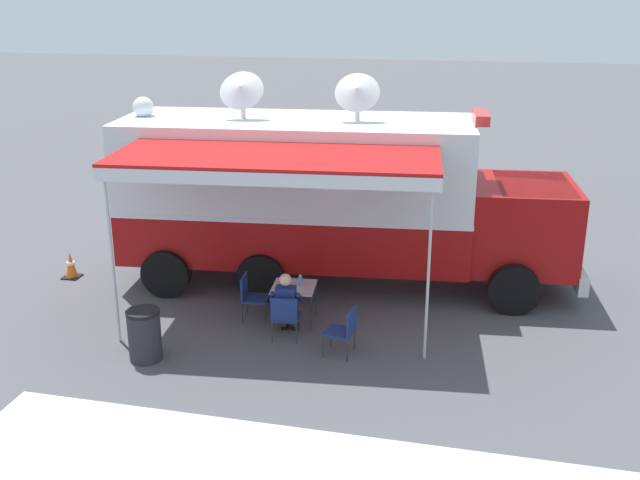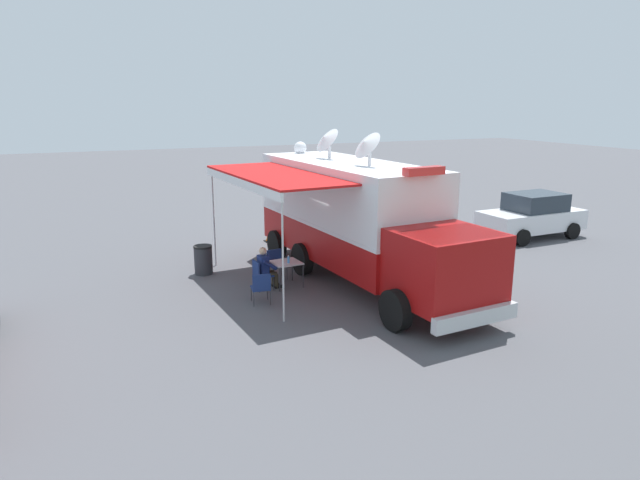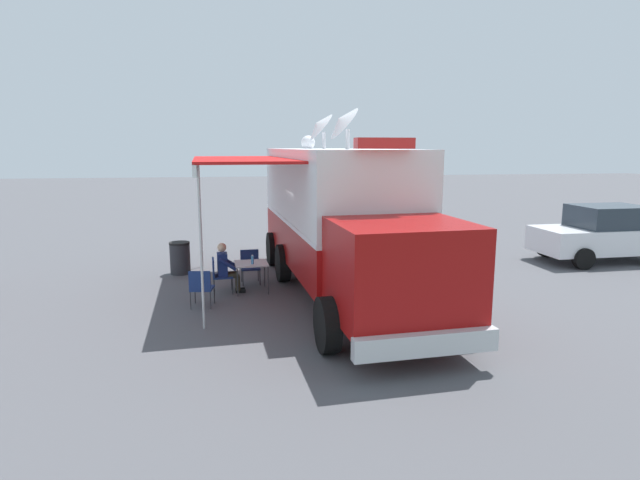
{
  "view_description": "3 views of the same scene",
  "coord_description": "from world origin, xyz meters",
  "px_view_note": "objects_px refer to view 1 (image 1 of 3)",
  "views": [
    {
      "loc": [
        14.81,
        3.41,
        6.12
      ],
      "look_at": [
        1.98,
        0.9,
        1.63
      ],
      "focal_mm": 42.0,
      "sensor_mm": 36.0,
      "label": 1
    },
    {
      "loc": [
        7.56,
        15.18,
        5.29
      ],
      "look_at": [
        1.27,
        0.89,
        1.41
      ],
      "focal_mm": 31.6,
      "sensor_mm": 36.0,
      "label": 2
    },
    {
      "loc": [
        2.39,
        12.97,
        3.56
      ],
      "look_at": [
        0.36,
        0.04,
        1.18
      ],
      "focal_mm": 28.94,
      "sensor_mm": 36.0,
      "label": 3
    }
  ],
  "objects_px": {
    "water_bottle": "(300,281)",
    "folding_chair_beside_table": "(250,294)",
    "folding_chair_spare_by_truck": "(345,328)",
    "command_truck": "(331,194)",
    "car_behind_truck": "(316,152)",
    "seated_responder": "(287,303)",
    "traffic_cone": "(71,265)",
    "trash_bin": "(144,335)",
    "folding_chair_at_table": "(285,314)",
    "folding_table": "(294,289)"
  },
  "relations": [
    {
      "from": "folding_table",
      "to": "car_behind_truck",
      "type": "bearing_deg",
      "value": -170.83
    },
    {
      "from": "folding_chair_at_table",
      "to": "traffic_cone",
      "type": "xyz_separation_m",
      "value": [
        -2.07,
        -5.33,
        -0.23
      ]
    },
    {
      "from": "seated_responder",
      "to": "traffic_cone",
      "type": "bearing_deg",
      "value": -109.54
    },
    {
      "from": "seated_responder",
      "to": "traffic_cone",
      "type": "relative_size",
      "value": 2.16
    },
    {
      "from": "trash_bin",
      "to": "car_behind_truck",
      "type": "height_order",
      "value": "car_behind_truck"
    },
    {
      "from": "command_truck",
      "to": "traffic_cone",
      "type": "xyz_separation_m",
      "value": [
        0.89,
        -5.63,
        -1.67
      ]
    },
    {
      "from": "command_truck",
      "to": "car_behind_truck",
      "type": "xyz_separation_m",
      "value": [
        -8.84,
        -2.1,
        -1.07
      ]
    },
    {
      "from": "trash_bin",
      "to": "car_behind_truck",
      "type": "xyz_separation_m",
      "value": [
        -12.96,
        0.38,
        0.42
      ]
    },
    {
      "from": "water_bottle",
      "to": "folding_chair_spare_by_truck",
      "type": "bearing_deg",
      "value": 41.54
    },
    {
      "from": "folding_chair_spare_by_truck",
      "to": "trash_bin",
      "type": "relative_size",
      "value": 0.96
    },
    {
      "from": "command_truck",
      "to": "folding_chair_beside_table",
      "type": "relative_size",
      "value": 11.08
    },
    {
      "from": "traffic_cone",
      "to": "car_behind_truck",
      "type": "height_order",
      "value": "car_behind_truck"
    },
    {
      "from": "folding_chair_spare_by_truck",
      "to": "seated_responder",
      "type": "bearing_deg",
      "value": -114.7
    },
    {
      "from": "command_truck",
      "to": "folding_chair_at_table",
      "type": "distance_m",
      "value": 3.31
    },
    {
      "from": "folding_chair_beside_table",
      "to": "seated_responder",
      "type": "xyz_separation_m",
      "value": [
        0.6,
        0.86,
        0.14
      ]
    },
    {
      "from": "folding_chair_spare_by_truck",
      "to": "command_truck",
      "type": "bearing_deg",
      "value": -165.79
    },
    {
      "from": "seated_responder",
      "to": "car_behind_truck",
      "type": "bearing_deg",
      "value": -171.26
    },
    {
      "from": "folding_chair_at_table",
      "to": "folding_chair_beside_table",
      "type": "distance_m",
      "value": 1.17
    },
    {
      "from": "seated_responder",
      "to": "trash_bin",
      "type": "height_order",
      "value": "seated_responder"
    },
    {
      "from": "trash_bin",
      "to": "folding_chair_beside_table",
      "type": "bearing_deg",
      "value": 145.93
    },
    {
      "from": "seated_responder",
      "to": "car_behind_truck",
      "type": "height_order",
      "value": "car_behind_truck"
    },
    {
      "from": "trash_bin",
      "to": "traffic_cone",
      "type": "bearing_deg",
      "value": -135.75
    },
    {
      "from": "car_behind_truck",
      "to": "trash_bin",
      "type": "bearing_deg",
      "value": -1.7
    },
    {
      "from": "seated_responder",
      "to": "folding_chair_spare_by_truck",
      "type": "bearing_deg",
      "value": 65.3
    },
    {
      "from": "command_truck",
      "to": "water_bottle",
      "type": "bearing_deg",
      "value": -5.4
    },
    {
      "from": "folding_table",
      "to": "car_behind_truck",
      "type": "relative_size",
      "value": 0.2
    },
    {
      "from": "trash_bin",
      "to": "car_behind_truck",
      "type": "relative_size",
      "value": 0.21
    },
    {
      "from": "folding_chair_beside_table",
      "to": "car_behind_truck",
      "type": "distance_m",
      "value": 11.06
    },
    {
      "from": "folding_chair_at_table",
      "to": "trash_bin",
      "type": "height_order",
      "value": "trash_bin"
    },
    {
      "from": "command_truck",
      "to": "seated_responder",
      "type": "xyz_separation_m",
      "value": [
        2.77,
        -0.31,
        -1.3
      ]
    },
    {
      "from": "water_bottle",
      "to": "car_behind_truck",
      "type": "height_order",
      "value": "car_behind_truck"
    },
    {
      "from": "folding_chair_spare_by_truck",
      "to": "seated_responder",
      "type": "distance_m",
      "value": 1.27
    },
    {
      "from": "seated_responder",
      "to": "trash_bin",
      "type": "bearing_deg",
      "value": -58.3
    },
    {
      "from": "command_truck",
      "to": "water_bottle",
      "type": "relative_size",
      "value": 43.03
    },
    {
      "from": "command_truck",
      "to": "car_behind_truck",
      "type": "bearing_deg",
      "value": -166.64
    },
    {
      "from": "folding_chair_beside_table",
      "to": "folding_chair_spare_by_truck",
      "type": "xyz_separation_m",
      "value": [
        1.13,
        2.01,
        0.0
      ]
    },
    {
      "from": "water_bottle",
      "to": "folding_chair_beside_table",
      "type": "distance_m",
      "value": 1.02
    },
    {
      "from": "folding_table",
      "to": "car_behind_truck",
      "type": "distance_m",
      "value": 11.15
    },
    {
      "from": "folding_table",
      "to": "trash_bin",
      "type": "relative_size",
      "value": 0.94
    },
    {
      "from": "trash_bin",
      "to": "folding_chair_spare_by_truck",
      "type": "bearing_deg",
      "value": 103.72
    },
    {
      "from": "command_truck",
      "to": "folding_table",
      "type": "distance_m",
      "value": 2.53
    },
    {
      "from": "folding_chair_beside_table",
      "to": "water_bottle",
      "type": "bearing_deg",
      "value": 92.57
    },
    {
      "from": "trash_bin",
      "to": "car_behind_truck",
      "type": "bearing_deg",
      "value": 178.3
    },
    {
      "from": "folding_table",
      "to": "traffic_cone",
      "type": "distance_m",
      "value": 5.47
    },
    {
      "from": "folding_chair_at_table",
      "to": "traffic_cone",
      "type": "distance_m",
      "value": 5.72
    },
    {
      "from": "water_bottle",
      "to": "traffic_cone",
      "type": "distance_m",
      "value": 5.59
    },
    {
      "from": "command_truck",
      "to": "water_bottle",
      "type": "height_order",
      "value": "command_truck"
    },
    {
      "from": "folding_table",
      "to": "seated_responder",
      "type": "bearing_deg",
      "value": 0.82
    },
    {
      "from": "folding_chair_at_table",
      "to": "seated_responder",
      "type": "xyz_separation_m",
      "value": [
        -0.19,
        -0.01,
        0.14
      ]
    },
    {
      "from": "folding_chair_beside_table",
      "to": "seated_responder",
      "type": "distance_m",
      "value": 1.06
    }
  ]
}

